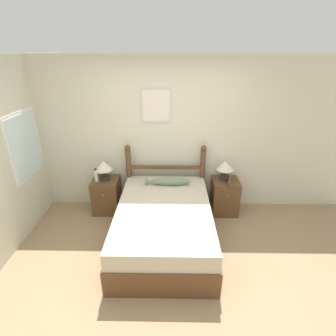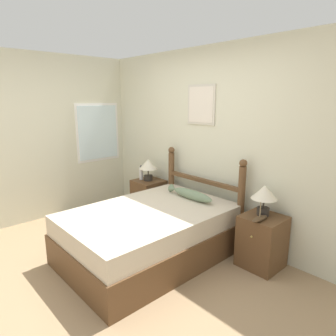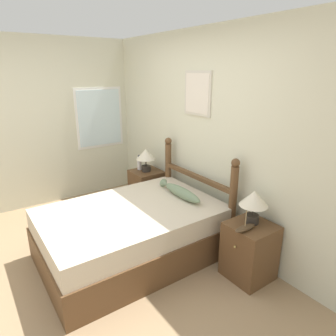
% 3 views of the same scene
% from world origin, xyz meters
% --- Properties ---
extents(ground_plane, '(16.00, 16.00, 0.00)m').
position_xyz_m(ground_plane, '(0.00, 0.00, 0.00)').
color(ground_plane, '#9E7F5B').
extents(wall_back, '(6.40, 0.08, 2.55)m').
position_xyz_m(wall_back, '(-0.00, 1.73, 1.28)').
color(wall_back, beige).
rests_on(wall_back, ground_plane).
extents(bed, '(1.34, 1.98, 0.60)m').
position_xyz_m(bed, '(-0.01, 0.64, 0.30)').
color(bed, brown).
rests_on(bed, ground_plane).
extents(headboard, '(1.35, 0.10, 1.17)m').
position_xyz_m(headboard, '(-0.01, 1.59, 0.63)').
color(headboard, brown).
rests_on(headboard, ground_plane).
extents(nightstand_left, '(0.44, 0.46, 0.60)m').
position_xyz_m(nightstand_left, '(-1.03, 1.45, 0.30)').
color(nightstand_left, brown).
rests_on(nightstand_left, ground_plane).
extents(nightstand_right, '(0.44, 0.46, 0.60)m').
position_xyz_m(nightstand_right, '(1.01, 1.45, 0.30)').
color(nightstand_right, brown).
rests_on(nightstand_right, ground_plane).
extents(table_lamp_left, '(0.29, 0.29, 0.35)m').
position_xyz_m(table_lamp_left, '(-1.02, 1.45, 0.84)').
color(table_lamp_left, '#2D2823').
rests_on(table_lamp_left, nightstand_left).
extents(table_lamp_right, '(0.29, 0.29, 0.35)m').
position_xyz_m(table_lamp_right, '(0.98, 1.49, 0.84)').
color(table_lamp_right, '#2D2823').
rests_on(table_lamp_right, nightstand_right).
extents(bottle, '(0.06, 0.06, 0.24)m').
position_xyz_m(bottle, '(-1.15, 1.41, 0.71)').
color(bottle, white).
rests_on(bottle, nightstand_left).
extents(model_boat, '(0.08, 0.26, 0.21)m').
position_xyz_m(model_boat, '(1.04, 1.32, 0.62)').
color(model_boat, '#4C3823').
rests_on(model_boat, nightstand_right).
extents(fish_pillow, '(0.73, 0.13, 0.13)m').
position_xyz_m(fish_pillow, '(0.04, 1.29, 0.66)').
color(fish_pillow, gray).
rests_on(fish_pillow, bed).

